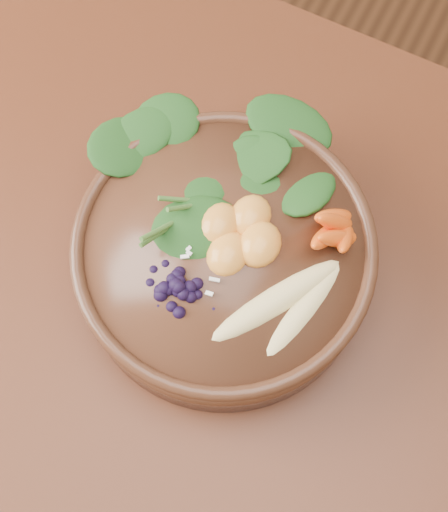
# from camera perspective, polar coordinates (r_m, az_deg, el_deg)

# --- Properties ---
(ground) EXTENTS (4.00, 4.00, 0.00)m
(ground) POSITION_cam_1_polar(r_m,az_deg,el_deg) (1.44, 2.19, -17.06)
(ground) COLOR #381E0F
(ground) RESTS_ON ground
(dining_table) EXTENTS (1.60, 0.90, 0.75)m
(dining_table) POSITION_cam_1_polar(r_m,az_deg,el_deg) (0.79, 3.96, -14.34)
(dining_table) COLOR #331C0C
(dining_table) RESTS_ON ground
(stoneware_bowl) EXTENTS (0.36, 0.36, 0.08)m
(stoneware_bowl) POSITION_cam_1_polar(r_m,az_deg,el_deg) (0.69, -0.00, -0.29)
(stoneware_bowl) COLOR #4C2B1B
(stoneware_bowl) RESTS_ON dining_table
(kale_heap) EXTENTS (0.23, 0.22, 0.04)m
(kale_heap) POSITION_cam_1_polar(r_m,az_deg,el_deg) (0.67, 1.06, 7.34)
(kale_heap) COLOR #1C4717
(kale_heap) RESTS_ON stoneware_bowl
(carrot_cluster) EXTENTS (0.07, 0.07, 0.08)m
(carrot_cluster) POSITION_cam_1_polar(r_m,az_deg,el_deg) (0.63, 8.24, 3.45)
(carrot_cluster) COLOR #FB5A1B
(carrot_cluster) RESTS_ON stoneware_bowl
(banana_halves) EXTENTS (0.10, 0.15, 0.03)m
(banana_halves) POSITION_cam_1_polar(r_m,az_deg,el_deg) (0.63, 5.42, -3.52)
(banana_halves) COLOR #E0CC84
(banana_halves) RESTS_ON stoneware_bowl
(mandarin_cluster) EXTENTS (0.11, 0.11, 0.03)m
(mandarin_cluster) POSITION_cam_1_polar(r_m,az_deg,el_deg) (0.64, 1.26, 2.24)
(mandarin_cluster) COLOR orange
(mandarin_cluster) RESTS_ON stoneware_bowl
(blueberry_pile) EXTENTS (0.16, 0.14, 0.04)m
(blueberry_pile) POSITION_cam_1_polar(r_m,az_deg,el_deg) (0.62, -3.73, -2.14)
(blueberry_pile) COLOR black
(blueberry_pile) RESTS_ON stoneware_bowl
(coconut_flakes) EXTENTS (0.11, 0.09, 0.01)m
(coconut_flakes) POSITION_cam_1_polar(r_m,az_deg,el_deg) (0.65, -1.14, -0.25)
(coconut_flakes) COLOR white
(coconut_flakes) RESTS_ON stoneware_bowl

